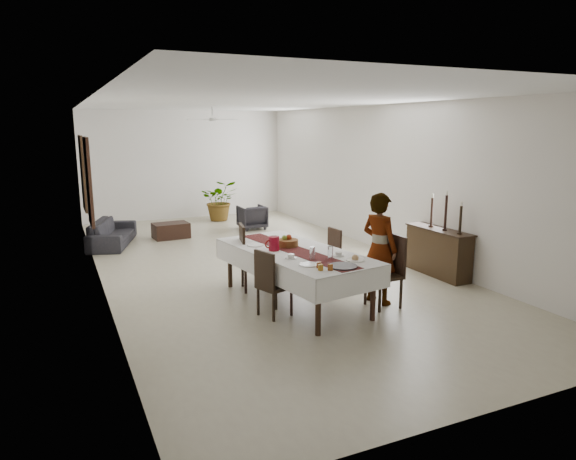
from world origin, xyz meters
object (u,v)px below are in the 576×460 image
Objects in this scene: red_pitcher at (274,243)px; woman at (379,248)px; sofa at (112,233)px; dining_table_top at (295,253)px; sideboard_body at (438,253)px.

woman is at bearing -24.24° from red_pitcher.
red_pitcher is 5.64m from sofa.
sofa is at bearing 13.29° from woman.
dining_table_top is 12.00× the size of red_pitcher.
red_pitcher is at bearing 149.04° from dining_table_top.
red_pitcher is 0.11× the size of sofa.
woman reaches higher than red_pitcher.
dining_table_top is at bearing -175.23° from sideboard_body.
red_pitcher is at bearing 49.46° from woman.
sideboard_body is at bearing -116.18° from sofa.
dining_table_top is at bearing 48.90° from woman.
sofa is (-1.88, 5.28, -0.67)m from red_pitcher.
dining_table_top is at bearing -21.95° from red_pitcher.
sideboard_body is 7.36m from sofa.
woman is at bearing -156.74° from sideboard_body.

